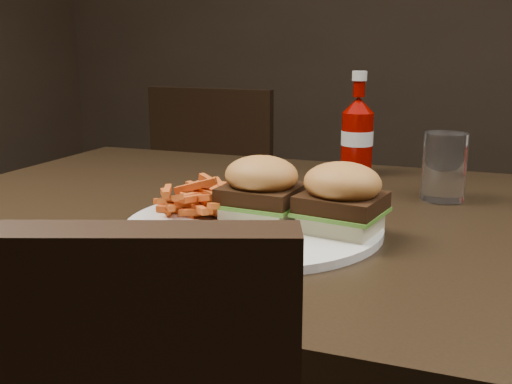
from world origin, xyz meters
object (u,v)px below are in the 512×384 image
(plate, at_px, (253,226))
(dining_table, at_px, (290,223))
(tumbler, at_px, (444,166))
(chair_far, at_px, (236,218))
(ketchup_bottle, at_px, (357,144))

(plate, bearing_deg, dining_table, 81.41)
(plate, height_order, tumbler, tumbler)
(dining_table, bearing_deg, chair_far, 116.95)
(plate, xyz_separation_m, tumbler, (0.23, 0.25, 0.05))
(dining_table, height_order, chair_far, dining_table)
(chair_far, bearing_deg, ketchup_bottle, 130.28)
(ketchup_bottle, height_order, tumbler, ketchup_bottle)
(plate, bearing_deg, ketchup_bottle, 81.69)
(chair_far, height_order, ketchup_bottle, ketchup_bottle)
(dining_table, xyz_separation_m, ketchup_bottle, (0.04, 0.29, 0.08))
(tumbler, bearing_deg, ketchup_bottle, 139.76)
(ketchup_bottle, xyz_separation_m, tumbler, (0.17, -0.14, -0.01))
(dining_table, bearing_deg, plate, -98.59)
(chair_far, xyz_separation_m, ketchup_bottle, (0.52, -0.66, 0.38))
(ketchup_bottle, bearing_deg, plate, -98.31)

